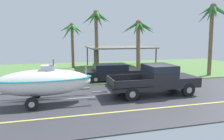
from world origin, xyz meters
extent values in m
cube|color=#38383D|center=(0.00, 0.00, -0.03)|extent=(36.00, 8.00, 0.06)
cube|color=#567F42|center=(0.00, 11.00, 0.00)|extent=(36.00, 14.00, 0.11)
cube|color=#DBCC4C|center=(0.00, -1.80, 0.00)|extent=(34.20, 0.12, 0.01)
cube|color=black|center=(0.19, 0.55, 0.63)|extent=(5.52, 1.98, 0.22)
cube|color=black|center=(2.18, 0.55, 0.93)|extent=(1.55, 1.98, 0.38)
cube|color=black|center=(0.58, 0.55, 1.31)|extent=(1.66, 1.98, 1.15)
cube|color=black|center=(0.58, 0.55, 1.66)|extent=(1.68, 2.00, 0.38)
cube|color=black|center=(-1.41, 0.55, 0.76)|extent=(2.32, 1.98, 0.04)
cube|color=black|center=(-1.41, 1.50, 0.96)|extent=(2.32, 0.08, 0.45)
cube|color=black|center=(-1.41, -0.40, 0.96)|extent=(2.32, 0.08, 0.45)
cube|color=black|center=(-2.53, 0.55, 0.96)|extent=(0.08, 1.98, 0.45)
cube|color=#333338|center=(-2.63, 0.55, 0.57)|extent=(0.12, 1.79, 0.16)
sphere|color=#B2B2B7|center=(-2.75, 0.55, 0.62)|extent=(0.10, 0.10, 0.10)
cylinder|color=black|center=(2.10, 1.43, 0.40)|extent=(0.80, 0.28, 0.80)
cylinder|color=#9E9EA3|center=(2.10, 1.43, 0.40)|extent=(0.36, 0.29, 0.36)
cylinder|color=black|center=(2.10, -0.33, 0.40)|extent=(0.80, 0.28, 0.80)
cylinder|color=#9E9EA3|center=(2.10, -0.33, 0.40)|extent=(0.36, 0.29, 0.36)
cylinder|color=black|center=(-1.53, 1.43, 0.40)|extent=(0.80, 0.28, 0.80)
cylinder|color=#9E9EA3|center=(-1.53, 1.43, 0.40)|extent=(0.36, 0.29, 0.36)
cylinder|color=black|center=(-1.53, -0.33, 0.40)|extent=(0.80, 0.28, 0.80)
cylinder|color=#9E9EA3|center=(-1.53, -0.33, 0.40)|extent=(0.36, 0.29, 0.36)
cube|color=gray|center=(-3.20, 0.55, 0.38)|extent=(0.90, 0.10, 0.08)
cube|color=gray|center=(-6.28, 1.57, 0.38)|extent=(5.24, 0.12, 0.10)
cube|color=gray|center=(-6.28, -0.48, 0.38)|extent=(5.24, 0.12, 0.10)
cylinder|color=black|center=(-6.80, 1.63, 0.32)|extent=(0.64, 0.22, 0.64)
cylinder|color=#9E9EA3|center=(-6.80, 1.63, 0.32)|extent=(0.29, 0.23, 0.29)
cylinder|color=black|center=(-6.80, -0.54, 0.32)|extent=(0.64, 0.22, 0.64)
cylinder|color=#9E9EA3|center=(-6.80, -0.54, 0.32)|extent=(0.29, 0.23, 0.29)
ellipsoid|color=white|center=(-6.28, 0.55, 1.14)|extent=(5.11, 2.01, 1.42)
ellipsoid|color=teal|center=(-6.28, 0.55, 1.39)|extent=(5.21, 2.05, 0.12)
cube|color=silver|center=(-6.02, 0.55, 1.75)|extent=(0.70, 0.60, 0.65)
cube|color=slate|center=(-5.72, 0.55, 2.22)|extent=(0.06, 0.56, 0.36)
cylinder|color=silver|center=(-3.98, 0.55, 1.67)|extent=(0.04, 0.04, 0.50)
cube|color=black|center=(-1.13, 5.29, 0.53)|extent=(4.79, 1.75, 0.70)
cube|color=black|center=(-1.37, 5.29, 1.13)|extent=(2.68, 1.61, 0.50)
cylinder|color=black|center=(0.50, 6.08, 0.33)|extent=(0.66, 0.22, 0.66)
cylinder|color=#9E9EA3|center=(0.50, 6.08, 0.33)|extent=(0.30, 0.23, 0.30)
cylinder|color=black|center=(0.50, 4.50, 0.33)|extent=(0.66, 0.22, 0.66)
cylinder|color=#9E9EA3|center=(0.50, 4.50, 0.33)|extent=(0.30, 0.23, 0.30)
cylinder|color=black|center=(-2.76, 6.08, 0.33)|extent=(0.66, 0.22, 0.66)
cylinder|color=#9E9EA3|center=(-2.76, 6.08, 0.33)|extent=(0.30, 0.23, 0.30)
cylinder|color=black|center=(-2.76, 4.50, 0.33)|extent=(0.66, 0.22, 0.66)
cylinder|color=#9E9EA3|center=(-2.76, 4.50, 0.33)|extent=(0.30, 0.23, 0.30)
cylinder|color=#4C4238|center=(4.71, 14.55, 1.17)|extent=(0.14, 0.14, 2.35)
cylinder|color=#4C4238|center=(4.71, 9.19, 1.17)|extent=(0.14, 0.14, 2.35)
cylinder|color=#4C4238|center=(-2.02, 14.55, 1.17)|extent=(0.14, 0.14, 2.35)
cylinder|color=#4C4238|center=(-2.02, 9.19, 1.17)|extent=(0.14, 0.14, 2.35)
cube|color=#6B665B|center=(1.35, 11.87, 2.42)|extent=(7.23, 5.86, 0.14)
cylinder|color=brown|center=(2.51, 8.89, 2.51)|extent=(0.40, 0.73, 5.03)
cone|color=#2D6B2D|center=(3.38, 8.94, 4.51)|extent=(1.98, 0.53, 1.38)
cone|color=#2D6B2D|center=(2.90, 9.17, 4.41)|extent=(1.31, 1.11, 1.49)
cone|color=#2D6B2D|center=(2.46, 9.49, 4.39)|extent=(0.50, 1.49, 1.51)
cone|color=#2D6B2D|center=(1.93, 9.32, 4.65)|extent=(1.52, 1.25, 1.06)
cone|color=#2D6B2D|center=(1.62, 8.90, 4.49)|extent=(1.94, 0.34, 1.32)
cone|color=#2D6B2D|center=(2.13, 8.34, 4.57)|extent=(1.23, 1.52, 1.22)
cone|color=#2D6B2D|center=(2.54, 8.07, 4.50)|extent=(0.40, 1.83, 1.32)
cone|color=#2D6B2D|center=(3.13, 8.46, 4.64)|extent=(1.62, 1.32, 1.12)
sphere|color=brown|center=(2.51, 8.89, 5.02)|extent=(0.64, 0.64, 0.64)
cylinder|color=brown|center=(8.09, 5.11, 3.16)|extent=(0.34, 0.56, 6.32)
cone|color=#387A38|center=(8.86, 4.98, 5.93)|extent=(1.78, 0.67, 1.13)
cone|color=#387A38|center=(8.73, 5.66, 5.88)|extent=(1.72, 1.56, 1.26)
cone|color=#387A38|center=(7.85, 5.75, 5.60)|extent=(0.93, 1.67, 1.68)
cone|color=#387A38|center=(7.54, 5.41, 5.92)|extent=(1.37, 0.93, 1.04)
cone|color=#387A38|center=(7.55, 4.81, 5.58)|extent=(1.49, 1.04, 1.69)
cone|color=#387A38|center=(7.80, 4.47, 5.76)|extent=(0.98, 1.62, 1.38)
cone|color=#387A38|center=(8.47, 4.60, 5.79)|extent=(1.24, 1.47, 1.36)
sphere|color=brown|center=(8.09, 5.11, 6.32)|extent=(0.55, 0.55, 0.55)
cylinder|color=brown|center=(-1.63, 10.04, 3.00)|extent=(0.37, 0.78, 6.02)
cone|color=#387A38|center=(-1.08, 10.05, 5.55)|extent=(1.39, 0.47, 1.26)
cone|color=#387A38|center=(-1.23, 10.47, 5.28)|extent=(1.28, 1.35, 1.70)
cone|color=#387A38|center=(-1.51, 10.75, 5.61)|extent=(0.67, 1.68, 1.14)
cone|color=#387A38|center=(-2.12, 10.56, 5.60)|extent=(1.44, 1.49, 1.19)
cone|color=#387A38|center=(-2.34, 10.16, 5.44)|extent=(1.70, 0.62, 1.41)
cone|color=#387A38|center=(-2.13, 9.60, 5.33)|extent=(1.41, 1.30, 1.60)
cone|color=#387A38|center=(-1.58, 9.24, 5.62)|extent=(0.54, 1.80, 1.16)
cone|color=#387A38|center=(-1.04, 9.54, 5.51)|extent=(1.61, 1.43, 1.33)
sphere|color=brown|center=(-1.63, 10.04, 6.01)|extent=(0.59, 0.59, 0.59)
cylinder|color=brown|center=(-3.91, 12.95, 2.47)|extent=(0.33, 0.33, 4.93)
cone|color=#387A38|center=(-3.31, 12.86, 4.48)|extent=(1.48, 0.60, 1.22)
cone|color=#387A38|center=(-3.45, 13.43, 4.33)|extent=(1.29, 1.34, 1.44)
cone|color=#387A38|center=(-3.88, 13.55, 4.42)|extent=(0.44, 1.46, 1.31)
cone|color=#387A38|center=(-4.22, 13.39, 4.47)|extent=(1.14, 1.36, 1.25)
cone|color=#387A38|center=(-4.57, 13.12, 4.58)|extent=(1.58, 0.73, 1.02)
cone|color=#387A38|center=(-4.49, 12.78, 4.08)|extent=(1.51, 0.73, 1.90)
cone|color=#387A38|center=(-4.31, 12.43, 4.54)|extent=(1.16, 1.35, 1.06)
cone|color=#387A38|center=(-3.74, 12.35, 4.55)|extent=(0.75, 1.48, 1.08)
cone|color=#387A38|center=(-3.53, 12.53, 4.39)|extent=(1.27, 1.34, 1.40)
sphere|color=brown|center=(-3.91, 12.95, 4.93)|extent=(0.53, 0.53, 0.53)
camera|label=1|loc=(-5.38, -10.73, 3.54)|focal=32.43mm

